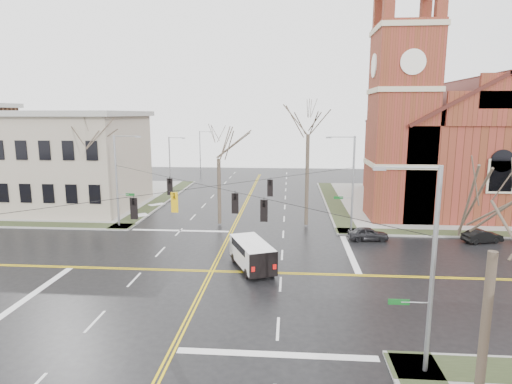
# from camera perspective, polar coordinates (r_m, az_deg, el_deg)

# --- Properties ---
(ground) EXTENTS (120.00, 120.00, 0.00)m
(ground) POSITION_cam_1_polar(r_m,az_deg,el_deg) (31.49, -5.93, -10.45)
(ground) COLOR black
(ground) RESTS_ON ground
(sidewalks) EXTENTS (80.00, 80.00, 0.17)m
(sidewalks) POSITION_cam_1_polar(r_m,az_deg,el_deg) (31.46, -5.93, -10.32)
(sidewalks) COLOR gray
(sidewalks) RESTS_ON ground
(road_markings) EXTENTS (100.00, 100.00, 0.01)m
(road_markings) POSITION_cam_1_polar(r_m,az_deg,el_deg) (31.49, -5.93, -10.44)
(road_markings) COLOR gold
(road_markings) RESTS_ON ground
(church) EXTENTS (24.28, 27.48, 27.50)m
(church) POSITION_cam_1_polar(r_m,az_deg,el_deg) (57.13, 24.39, 6.72)
(church) COLOR brown
(church) RESTS_ON ground
(civic_building_a) EXTENTS (18.00, 14.00, 11.00)m
(civic_building_a) POSITION_cam_1_polar(r_m,az_deg,el_deg) (56.40, -24.75, 3.66)
(civic_building_a) COLOR gray
(civic_building_a) RESTS_ON ground
(signal_pole_ne) EXTENTS (2.75, 0.22, 9.00)m
(signal_pole_ne) POSITION_cam_1_polar(r_m,az_deg,el_deg) (41.32, 12.57, 1.48)
(signal_pole_ne) COLOR gray
(signal_pole_ne) RESTS_ON ground
(signal_pole_nw) EXTENTS (2.75, 0.22, 9.00)m
(signal_pole_nw) POSITION_cam_1_polar(r_m,az_deg,el_deg) (44.22, -17.90, 1.79)
(signal_pole_nw) COLOR gray
(signal_pole_nw) RESTS_ON ground
(signal_pole_se) EXTENTS (2.75, 0.22, 9.00)m
(signal_pole_se) POSITION_cam_1_polar(r_m,az_deg,el_deg) (19.40, 22.04, -9.09)
(signal_pole_se) COLOR gray
(signal_pole_se) RESTS_ON ground
(span_wires) EXTENTS (23.02, 23.02, 0.03)m
(span_wires) POSITION_cam_1_polar(r_m,az_deg,el_deg) (29.86, -6.15, 0.75)
(span_wires) COLOR black
(span_wires) RESTS_ON ground
(traffic_signals) EXTENTS (8.21, 8.26, 1.30)m
(traffic_signals) POSITION_cam_1_polar(r_m,az_deg,el_deg) (29.35, -6.36, -0.92)
(traffic_signals) COLOR black
(traffic_signals) RESTS_ON ground
(streetlight_north_a) EXTENTS (2.30, 0.20, 8.00)m
(streetlight_north_a) POSITION_cam_1_polar(r_m,az_deg,el_deg) (59.55, -11.29, 3.72)
(streetlight_north_a) COLOR gray
(streetlight_north_a) RESTS_ON ground
(streetlight_north_b) EXTENTS (2.30, 0.20, 8.00)m
(streetlight_north_b) POSITION_cam_1_polar(r_m,az_deg,el_deg) (78.88, -7.37, 5.42)
(streetlight_north_b) COLOR gray
(streetlight_north_b) RESTS_ON ground
(cargo_van) EXTENTS (3.91, 5.62, 2.01)m
(cargo_van) POSITION_cam_1_polar(r_m,az_deg,el_deg) (31.61, -0.66, -8.02)
(cargo_van) COLOR white
(cargo_van) RESTS_ON ground
(parked_car_a) EXTENTS (3.67, 1.69, 1.22)m
(parked_car_a) POSITION_cam_1_polar(r_m,az_deg,el_deg) (39.67, 14.69, -5.40)
(parked_car_a) COLOR black
(parked_car_a) RESTS_ON ground
(parked_car_b) EXTENTS (3.68, 2.14, 1.15)m
(parked_car_b) POSITION_cam_1_polar(r_m,az_deg,el_deg) (42.68, 27.94, -5.23)
(parked_car_b) COLOR black
(parked_car_b) RESTS_ON ground
(tree_nw_far) EXTENTS (4.00, 4.00, 11.44)m
(tree_nw_far) POSITION_cam_1_polar(r_m,az_deg,el_deg) (46.75, -20.69, 6.18)
(tree_nw_far) COLOR #392E24
(tree_nw_far) RESTS_ON ground
(tree_nw_near) EXTENTS (4.00, 4.00, 9.93)m
(tree_nw_near) POSITION_cam_1_polar(r_m,az_deg,el_deg) (42.75, -5.01, 5.03)
(tree_nw_near) COLOR #392E24
(tree_nw_near) RESTS_ON ground
(tree_ne) EXTENTS (4.00, 4.00, 13.59)m
(tree_ne) POSITION_cam_1_polar(r_m,az_deg,el_deg) (42.18, 6.97, 8.46)
(tree_ne) COLOR #392E24
(tree_ne) RESTS_ON ground
(tree_se) EXTENTS (4.00, 4.00, 9.17)m
(tree_se) POSITION_cam_1_polar(r_m,az_deg,el_deg) (17.70, 29.19, -5.69)
(tree_se) COLOR #392E24
(tree_se) RESTS_ON ground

